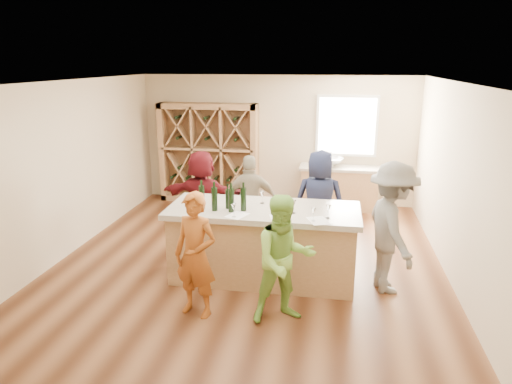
% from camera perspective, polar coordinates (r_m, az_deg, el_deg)
% --- Properties ---
extents(floor, '(6.00, 7.00, 0.10)m').
position_cam_1_polar(floor, '(7.27, -1.06, -9.52)').
color(floor, brown).
rests_on(floor, ground).
extents(ceiling, '(6.00, 7.00, 0.10)m').
position_cam_1_polar(ceiling, '(6.56, -1.19, 13.97)').
color(ceiling, white).
rests_on(ceiling, ground).
extents(wall_back, '(6.00, 0.10, 2.80)m').
position_cam_1_polar(wall_back, '(10.20, 2.67, 6.55)').
color(wall_back, beige).
rests_on(wall_back, ground).
extents(wall_front, '(6.00, 0.10, 2.80)m').
position_cam_1_polar(wall_front, '(3.57, -12.21, -12.69)').
color(wall_front, beige).
rests_on(wall_front, ground).
extents(wall_left, '(0.10, 7.00, 2.80)m').
position_cam_1_polar(wall_left, '(7.92, -23.37, 2.42)').
color(wall_left, beige).
rests_on(wall_left, ground).
extents(wall_right, '(0.10, 7.00, 2.80)m').
position_cam_1_polar(wall_right, '(6.89, 24.63, 0.38)').
color(wall_right, beige).
rests_on(wall_right, ground).
extents(window_frame, '(1.30, 0.06, 1.30)m').
position_cam_1_polar(window_frame, '(10.00, 11.28, 8.09)').
color(window_frame, white).
rests_on(window_frame, wall_back).
extents(window_pane, '(1.18, 0.01, 1.18)m').
position_cam_1_polar(window_pane, '(9.96, 11.29, 8.07)').
color(window_pane, white).
rests_on(window_pane, wall_back).
extents(wine_rack, '(2.20, 0.45, 2.20)m').
position_cam_1_polar(wine_rack, '(10.28, -5.91, 4.86)').
color(wine_rack, '#A67B4F').
rests_on(wine_rack, floor).
extents(back_counter_base, '(1.60, 0.58, 0.86)m').
position_cam_1_polar(back_counter_base, '(10.00, 10.33, 0.40)').
color(back_counter_base, '#A67B4F').
rests_on(back_counter_base, floor).
extents(back_counter_top, '(1.70, 0.62, 0.06)m').
position_cam_1_polar(back_counter_top, '(9.88, 10.46, 2.97)').
color(back_counter_top, '#AFA390').
rests_on(back_counter_top, back_counter_base).
extents(sink, '(0.54, 0.54, 0.19)m').
position_cam_1_polar(sink, '(9.86, 9.33, 3.72)').
color(sink, silver).
rests_on(sink, back_counter_top).
extents(faucet, '(0.02, 0.02, 0.30)m').
position_cam_1_polar(faucet, '(10.02, 9.36, 4.26)').
color(faucet, silver).
rests_on(faucet, back_counter_top).
extents(tasting_counter_base, '(2.60, 1.00, 1.00)m').
position_cam_1_polar(tasting_counter_base, '(6.69, 0.92, -6.71)').
color(tasting_counter_base, '#A67B4F').
rests_on(tasting_counter_base, floor).
extents(tasting_counter_top, '(2.72, 1.12, 0.08)m').
position_cam_1_polar(tasting_counter_top, '(6.50, 0.94, -2.32)').
color(tasting_counter_top, '#AFA390').
rests_on(tasting_counter_top, tasting_counter_base).
extents(wine_bottle_a, '(0.11, 0.11, 0.33)m').
position_cam_1_polar(wine_bottle_a, '(6.47, -6.80, -0.63)').
color(wine_bottle_a, black).
rests_on(wine_bottle_a, tasting_counter_top).
extents(wine_bottle_b, '(0.09, 0.09, 0.33)m').
position_cam_1_polar(wine_bottle_b, '(6.35, -5.22, -0.89)').
color(wine_bottle_b, black).
rests_on(wine_bottle_b, tasting_counter_top).
extents(wine_bottle_c, '(0.08, 0.08, 0.28)m').
position_cam_1_polar(wine_bottle_c, '(6.43, -3.54, -0.89)').
color(wine_bottle_c, black).
rests_on(wine_bottle_c, tasting_counter_top).
extents(wine_bottle_d, '(0.11, 0.11, 0.33)m').
position_cam_1_polar(wine_bottle_d, '(6.28, -3.12, -1.03)').
color(wine_bottle_d, black).
rests_on(wine_bottle_d, tasting_counter_top).
extents(wine_bottle_e, '(0.10, 0.10, 0.33)m').
position_cam_1_polar(wine_bottle_e, '(6.32, -1.58, -0.92)').
color(wine_bottle_e, black).
rests_on(wine_bottle_e, tasting_counter_top).
extents(wine_glass_a, '(0.09, 0.09, 0.19)m').
position_cam_1_polar(wine_glass_a, '(6.08, -2.78, -2.32)').
color(wine_glass_a, white).
rests_on(wine_glass_a, tasting_counter_top).
extents(wine_glass_b, '(0.08, 0.08, 0.17)m').
position_cam_1_polar(wine_glass_b, '(5.98, 2.58, -2.76)').
color(wine_glass_b, white).
rests_on(wine_glass_b, tasting_counter_top).
extents(wine_glass_c, '(0.08, 0.08, 0.17)m').
position_cam_1_polar(wine_glass_c, '(5.98, 7.20, -2.85)').
color(wine_glass_c, white).
rests_on(wine_glass_c, tasting_counter_top).
extents(wine_glass_d, '(0.09, 0.09, 0.19)m').
position_cam_1_polar(wine_glass_d, '(6.25, 4.73, -1.85)').
color(wine_glass_d, white).
rests_on(wine_glass_d, tasting_counter_top).
extents(wine_glass_e, '(0.07, 0.07, 0.18)m').
position_cam_1_polar(wine_glass_e, '(6.11, 9.02, -2.47)').
color(wine_glass_e, white).
rests_on(wine_glass_e, tasting_counter_top).
extents(tasting_menu_a, '(0.33, 0.37, 0.00)m').
position_cam_1_polar(tasting_menu_a, '(6.18, -2.37, -2.92)').
color(tasting_menu_a, white).
rests_on(tasting_menu_a, tasting_counter_top).
extents(tasting_menu_b, '(0.30, 0.36, 0.00)m').
position_cam_1_polar(tasting_menu_b, '(6.08, 2.87, -3.26)').
color(tasting_menu_b, white).
rests_on(tasting_menu_b, tasting_counter_top).
extents(tasting_menu_c, '(0.35, 0.40, 0.00)m').
position_cam_1_polar(tasting_menu_c, '(6.03, 7.82, -3.56)').
color(tasting_menu_c, white).
rests_on(tasting_menu_c, tasting_counter_top).
extents(person_near_left, '(0.68, 0.57, 1.59)m').
position_cam_1_polar(person_near_left, '(5.70, -7.55, -7.83)').
color(person_near_left, '#994C19').
rests_on(person_near_left, floor).
extents(person_near_right, '(0.89, 0.71, 1.60)m').
position_cam_1_polar(person_near_right, '(5.53, 3.56, -8.43)').
color(person_near_right, '#8CC64C').
rests_on(person_near_right, floor).
extents(person_server, '(0.83, 1.28, 1.83)m').
position_cam_1_polar(person_server, '(6.46, 16.56, -4.34)').
color(person_server, slate).
rests_on(person_server, floor).
extents(person_far_mid, '(1.01, 0.66, 1.60)m').
position_cam_1_polar(person_far_mid, '(7.70, -0.71, -1.23)').
color(person_far_mid, gray).
rests_on(person_far_mid, floor).
extents(person_far_right, '(0.85, 0.56, 1.72)m').
position_cam_1_polar(person_far_right, '(7.59, 7.91, -1.18)').
color(person_far_right, '#191E38').
rests_on(person_far_right, floor).
extents(person_far_left, '(1.56, 0.65, 1.65)m').
position_cam_1_polar(person_far_left, '(7.91, -6.74, -0.67)').
color(person_far_left, '#590F14').
rests_on(person_far_left, floor).
extents(wine_glass_f, '(0.07, 0.07, 0.18)m').
position_cam_1_polar(wine_glass_f, '(6.66, 0.79, -0.70)').
color(wine_glass_f, white).
rests_on(wine_glass_f, tasting_counter_top).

